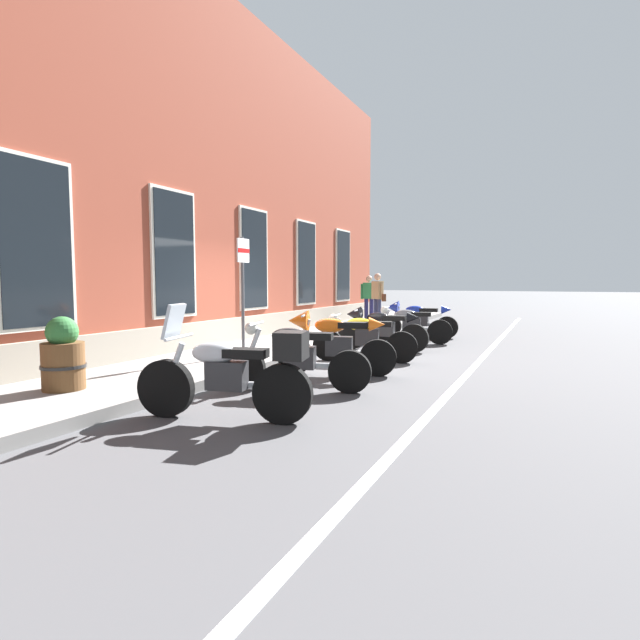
{
  "coord_description": "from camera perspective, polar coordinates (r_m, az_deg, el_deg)",
  "views": [
    {
      "loc": [
        -9.02,
        -4.47,
        1.57
      ],
      "look_at": [
        -0.61,
        -0.48,
        0.82
      ],
      "focal_mm": 27.66,
      "sensor_mm": 36.0,
      "label": 1
    }
  ],
  "objects": [
    {
      "name": "pedestrian_tan_coat",
      "position": [
        16.21,
        6.68,
        2.81
      ],
      "size": [
        0.43,
        0.59,
        1.65
      ],
      "color": "#2D3351",
      "rests_on": "sidewalk"
    },
    {
      "name": "pedestrian_striped_shirt",
      "position": [
        17.3,
        5.7,
        2.8
      ],
      "size": [
        0.25,
        0.66,
        1.59
      ],
      "color": "#1E1E4C",
      "rests_on": "sidewalk"
    },
    {
      "name": "barrel_planter",
      "position": [
        7.22,
        -27.59,
        -3.83
      ],
      "size": [
        0.55,
        0.55,
        0.96
      ],
      "color": "brown",
      "rests_on": "sidewalk"
    },
    {
      "name": "lane_stripe",
      "position": [
        9.24,
        17.2,
        -5.39
      ],
      "size": [
        26.06,
        0.12,
        0.01
      ],
      "primitive_type": "cube",
      "color": "silver",
      "rests_on": "ground_plane"
    },
    {
      "name": "sidewalk",
      "position": [
        10.74,
        -6.57,
        -3.44
      ],
      "size": [
        26.06,
        2.34,
        0.15
      ],
      "primitive_type": "cube",
      "color": "slate",
      "rests_on": "ground_plane"
    },
    {
      "name": "brick_pub_facade",
      "position": [
        13.7,
        -22.97,
        14.43
      ],
      "size": [
        20.06,
        6.51,
        8.01
      ],
      "color": "brown",
      "rests_on": "ground_plane"
    },
    {
      "name": "motorcycle_yellow_naked",
      "position": [
        9.55,
        5.06,
        -2.08
      ],
      "size": [
        0.73,
        2.0,
        0.92
      ],
      "color": "black",
      "rests_on": "ground_plane"
    },
    {
      "name": "motorcycle_blue_sport",
      "position": [
        13.93,
        10.94,
        0.3
      ],
      "size": [
        0.62,
        2.15,
        1.0
      ],
      "color": "black",
      "rests_on": "ground_plane"
    },
    {
      "name": "motorcycle_orange_sport",
      "position": [
        8.2,
        1.33,
        -2.33
      ],
      "size": [
        0.78,
        1.95,
        1.08
      ],
      "color": "black",
      "rests_on": "ground_plane"
    },
    {
      "name": "motorcycle_black_sport",
      "position": [
        11.1,
        6.81,
        -0.77
      ],
      "size": [
        0.62,
        2.07,
        0.99
      ],
      "color": "black",
      "rests_on": "ground_plane"
    },
    {
      "name": "motorcycle_black_naked",
      "position": [
        7.03,
        -2.95,
        -4.34
      ],
      "size": [
        0.78,
        2.1,
        0.97
      ],
      "color": "black",
      "rests_on": "ground_plane"
    },
    {
      "name": "motorcycle_silver_touring",
      "position": [
        5.61,
        -10.2,
        -6.02
      ],
      "size": [
        0.83,
        2.04,
        1.31
      ],
      "color": "black",
      "rests_on": "ground_plane"
    },
    {
      "name": "parking_sign",
      "position": [
        9.34,
        -8.91,
        4.72
      ],
      "size": [
        0.36,
        0.07,
        2.22
      ],
      "color": "#4C4C51",
      "rests_on": "sidewalk"
    },
    {
      "name": "motorcycle_grey_naked",
      "position": [
        12.51,
        10.23,
        -0.56
      ],
      "size": [
        0.67,
        2.08,
        0.92
      ],
      "color": "black",
      "rests_on": "ground_plane"
    },
    {
      "name": "ground_plane",
      "position": [
        10.19,
        -0.96,
        -4.29
      ],
      "size": [
        140.0,
        140.0,
        0.0
      ],
      "primitive_type": "plane",
      "color": "#424244"
    }
  ]
}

